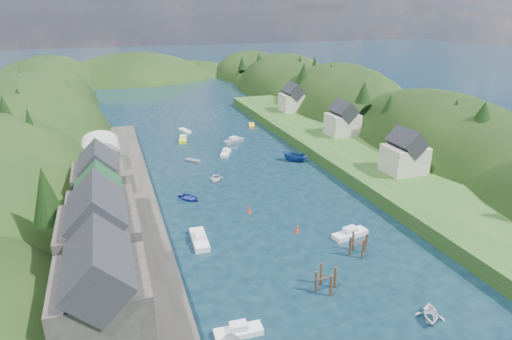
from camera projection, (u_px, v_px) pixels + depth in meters
name	position (u px, v px, depth m)	size (l,w,h in m)	color
ground	(224.00, 154.00, 97.13)	(600.00, 600.00, 0.00)	black
hillside_left	(27.00, 173.00, 108.12)	(44.00, 245.56, 52.00)	black
hillside_right	(341.00, 137.00, 135.72)	(36.00, 245.56, 48.00)	black
far_hills	(161.00, 98.00, 210.70)	(103.00, 68.00, 44.00)	black
hill_trees	(209.00, 94.00, 105.87)	(92.03, 149.91, 12.06)	black
quay_left	(120.00, 226.00, 62.90)	(12.00, 110.00, 2.00)	#2D2B28
terrace_left_grass	(69.00, 233.00, 60.65)	(12.00, 110.00, 2.50)	#234719
quayside_buildings	(102.00, 236.00, 48.11)	(8.00, 35.84, 12.90)	#2D2B28
boat_sheds	(101.00, 160.00, 77.51)	(7.00, 21.00, 7.50)	#2D2D30
terrace_right	(344.00, 151.00, 95.61)	(16.00, 120.00, 2.40)	#234719
right_bank_cottages	(338.00, 121.00, 102.23)	(9.00, 59.24, 8.41)	beige
piling_cluster_near	(326.00, 282.00, 50.06)	(3.00, 2.82, 3.36)	#382314
piling_cluster_far	(358.00, 246.00, 57.42)	(2.81, 2.66, 3.38)	#382314
channel_buoy_near	(297.00, 229.00, 63.18)	(0.70, 0.70, 1.10)	red
channel_buoy_far	(249.00, 210.00, 69.31)	(0.70, 0.70, 1.10)	red
moored_boats	(255.00, 208.00, 69.31)	(32.38, 87.78, 2.45)	white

